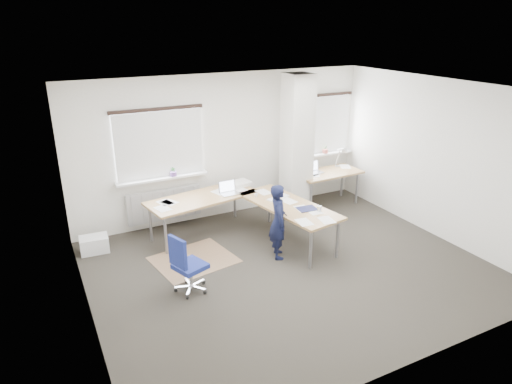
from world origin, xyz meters
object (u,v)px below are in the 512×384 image
desk_main (246,202)px  person (279,221)px  task_chair (189,276)px  desk_side (328,174)px

desk_main → person: size_ratio=2.21×
desk_main → task_chair: size_ratio=3.04×
desk_main → person: 0.89m
desk_side → task_chair: (-3.73, -1.87, -0.43)m
desk_main → desk_side: size_ratio=1.97×
desk_main → desk_side: (2.22, 0.64, -0.01)m
desk_main → desk_side: desk_side is taller
desk_main → task_chair: desk_main is taller
desk_main → person: (0.16, -0.88, -0.06)m
person → desk_main: bearing=31.0°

